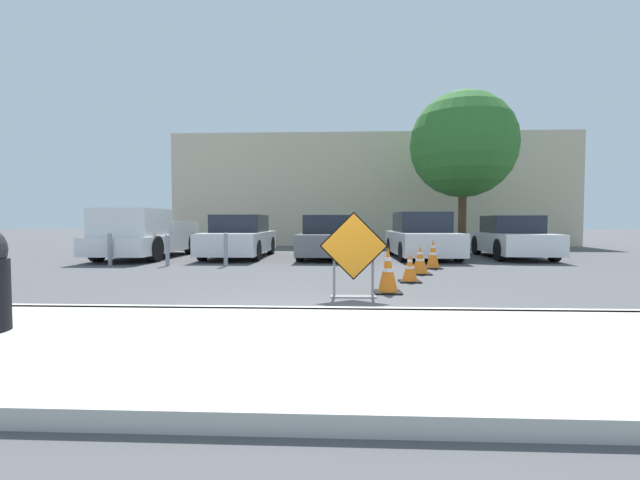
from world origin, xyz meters
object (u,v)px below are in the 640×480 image
parked_car_third (421,237)px  bollard_nearest (226,248)px  road_closed_sign (354,253)px  bollard_third (110,248)px  parked_car_fourth (512,238)px  traffic_cone_fourth (433,254)px  bollard_second (167,249)px  traffic_cone_nearest (388,270)px  traffic_cone_second (410,268)px  pickup_truck (144,236)px  parked_car_second (329,238)px  parked_car_nearest (240,238)px  traffic_cone_third (420,260)px

parked_car_third → bollard_nearest: bearing=24.0°
road_closed_sign → bollard_nearest: bearing=125.6°
bollard_third → parked_car_fourth: bearing=14.2°
traffic_cone_fourth → bollard_second: bollard_second is taller
road_closed_sign → traffic_cone_nearest: (0.61, 0.49, -0.34)m
traffic_cone_second → bollard_third: size_ratio=0.65×
traffic_cone_nearest → bollard_third: size_ratio=0.87×
traffic_cone_second → traffic_cone_fourth: bearing=68.1°
pickup_truck → bollard_third: (0.10, -2.28, -0.25)m
pickup_truck → parked_car_second: pickup_truck is taller
traffic_cone_fourth → bollard_nearest: size_ratio=0.84×
traffic_cone_second → bollard_second: bearing=155.3°
road_closed_sign → bollard_third: road_closed_sign is taller
traffic_cone_second → parked_car_nearest: size_ratio=0.13×
traffic_cone_fourth → bollard_second: 7.15m
bollard_second → pickup_truck: bearing=127.0°
pickup_truck → parked_car_second: bearing=-175.5°
traffic_cone_third → bollard_second: bollard_second is taller
traffic_cone_nearest → bollard_third: (-7.17, 4.15, 0.10)m
road_closed_sign → parked_car_nearest: 8.33m
traffic_cone_third → bollard_nearest: 5.20m
traffic_cone_second → bollard_third: bollard_third is taller
parked_car_third → bollard_nearest: 6.45m
traffic_cone_nearest → pickup_truck: pickup_truck is taller
traffic_cone_third → traffic_cone_second: bearing=-108.9°
pickup_truck → parked_car_third: bearing=-176.8°
road_closed_sign → parked_car_second: parked_car_second is taller
parked_car_fourth → bollard_second: 10.93m
traffic_cone_third → parked_car_third: 4.41m
pickup_truck → traffic_cone_fourth: bearing=163.7°
traffic_cone_nearest → bollard_second: (-5.55, 4.15, 0.07)m
traffic_cone_second → bollard_third: bearing=160.0°
traffic_cone_fourth → parked_car_nearest: parked_car_nearest is taller
bollard_nearest → bollard_third: size_ratio=1.01×
traffic_cone_third → bollard_third: (-8.21, 1.52, 0.16)m
parked_car_third → bollard_second: size_ratio=4.82×
traffic_cone_third → bollard_second: bearing=167.0°
pickup_truck → traffic_cone_third: bearing=155.4°
bollard_nearest → bollard_second: 1.62m
parked_car_fourth → bollard_nearest: bearing=21.7°
traffic_cone_fourth → parked_car_fourth: bearing=45.5°
parked_car_nearest → bollard_second: size_ratio=5.08×
bollard_third → parked_car_second: bearing=24.6°
parked_car_nearest → parked_car_second: 3.05m
bollard_third → traffic_cone_nearest: bearing=-30.1°
traffic_cone_fourth → parked_car_third: bearing=84.6°
pickup_truck → bollard_second: size_ratio=5.87×
traffic_cone_third → pickup_truck: (-8.30, 3.80, 0.41)m
parked_car_nearest → parked_car_second: (3.05, -0.11, -0.01)m
traffic_cone_fourth → bollard_second: (-7.14, 0.33, 0.08)m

